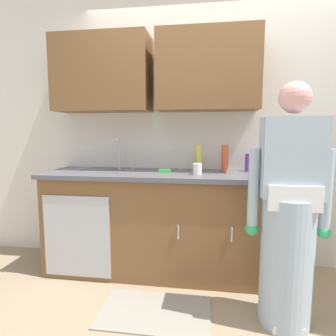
{
  "coord_description": "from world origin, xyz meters",
  "views": [
    {
      "loc": [
        -0.02,
        -1.86,
        1.3
      ],
      "look_at": [
        -0.37,
        0.55,
        1.0
      ],
      "focal_mm": 30.72,
      "sensor_mm": 36.0,
      "label": 1
    }
  ],
  "objects": [
    {
      "name": "bottle_cleaner_spray",
      "position": [
        0.34,
        0.89,
        1.02
      ],
      "size": [
        0.07,
        0.07,
        0.16
      ],
      "primitive_type": "cylinder",
      "color": "#66388C",
      "rests_on": "countertop"
    },
    {
      "name": "sponge",
      "position": [
        -0.43,
        0.72,
        0.96
      ],
      "size": [
        0.11,
        0.07,
        0.03
      ],
      "primitive_type": "cube",
      "color": "#4CBF4C",
      "rests_on": "countertop"
    },
    {
      "name": "sink",
      "position": [
        -0.86,
        0.71,
        0.93
      ],
      "size": [
        0.5,
        0.36,
        0.35
      ],
      "color": "#B7BABF",
      "rests_on": "counter_cabinet"
    },
    {
      "name": "cup_by_sink",
      "position": [
        -0.13,
        0.6,
        0.99
      ],
      "size": [
        0.08,
        0.08,
        0.1
      ],
      "primitive_type": "cylinder",
      "color": "white",
      "rests_on": "countertop"
    },
    {
      "name": "person_at_sink",
      "position": [
        0.5,
        0.08,
        0.69
      ],
      "size": [
        0.55,
        0.34,
        1.62
      ],
      "color": "white",
      "rests_on": "ground"
    },
    {
      "name": "knife_on_counter",
      "position": [
        -1.28,
        0.87,
        0.94
      ],
      "size": [
        0.09,
        0.24,
        0.01
      ],
      "primitive_type": "cube",
      "rotation": [
        0.0,
        0.0,
        4.44
      ],
      "color": "silver",
      "rests_on": "countertop"
    },
    {
      "name": "countertop",
      "position": [
        -0.55,
        0.7,
        0.92
      ],
      "size": [
        1.96,
        0.66,
        0.04
      ],
      "primitive_type": "cube",
      "color": "#595960",
      "rests_on": "counter_cabinet"
    },
    {
      "name": "bottle_water_tall",
      "position": [
        0.12,
        0.89,
        1.06
      ],
      "size": [
        0.06,
        0.06,
        0.25
      ],
      "primitive_type": "cylinder",
      "color": "#E05933",
      "rests_on": "countertop"
    },
    {
      "name": "ground_plane",
      "position": [
        0.0,
        0.0,
        0.0
      ],
      "size": [
        9.0,
        9.0,
        0.0
      ],
      "primitive_type": "plane",
      "color": "#998466"
    },
    {
      "name": "counter_cabinet",
      "position": [
        -0.55,
        0.7,
        0.45
      ],
      "size": [
        1.9,
        0.62,
        0.9
      ],
      "color": "brown",
      "rests_on": "ground"
    },
    {
      "name": "kitchen_wall_with_uppers",
      "position": [
        -0.14,
        0.99,
        1.48
      ],
      "size": [
        4.8,
        0.44,
        2.7
      ],
      "color": "silver",
      "rests_on": "ground"
    },
    {
      "name": "bottle_dish_liquid",
      "position": [
        -0.13,
        0.86,
        1.06
      ],
      "size": [
        0.06,
        0.06,
        0.25
      ],
      "primitive_type": "cylinder",
      "color": "#D8D14C",
      "rests_on": "countertop"
    },
    {
      "name": "floor_mat",
      "position": [
        -0.39,
        0.05,
        0.01
      ],
      "size": [
        0.8,
        0.5,
        0.01
      ],
      "primitive_type": "cube",
      "color": "gray",
      "rests_on": "ground"
    }
  ]
}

